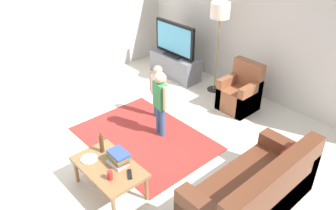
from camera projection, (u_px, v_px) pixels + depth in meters
The scene contains 17 objects.
ground at pixel (139, 155), 5.18m from camera, with size 7.80×7.80×0.00m, color beige.
wall_back at pixel (265, 28), 6.22m from camera, with size 6.00×0.12×2.70m, color silver.
wall_left at pixel (38, 24), 6.40m from camera, with size 0.12×6.00×2.70m, color silver.
area_rug at pixel (145, 138), 5.54m from camera, with size 2.20×1.60×0.01m, color #9E2D28.
tv_stand at pixel (175, 66), 7.43m from camera, with size 1.20×0.44×0.50m.
tv at pixel (175, 40), 7.11m from camera, with size 1.10×0.28×0.71m.
couch at pixel (256, 194), 4.10m from camera, with size 0.80×1.80×0.86m.
armchair at pixel (241, 94), 6.23m from camera, with size 0.60×0.60×0.90m.
floor_lamp at pixel (220, 15), 6.20m from camera, with size 0.36×0.36×1.78m.
child_near_tv at pixel (158, 87), 5.81m from camera, with size 0.32×0.18×1.00m.
child_center at pixel (160, 98), 5.32m from camera, with size 0.37×0.18×1.13m.
coffee_table at pixel (109, 169), 4.36m from camera, with size 1.00×0.60×0.42m.
book_stack at pixel (118, 157), 4.33m from camera, with size 0.31×0.23×0.19m.
bottle at pixel (102, 144), 4.52m from camera, with size 0.06×0.06×0.31m.
tv_remote at pixel (130, 174), 4.19m from camera, with size 0.17×0.05×0.02m, color black.
soda_can at pixel (110, 175), 4.10m from camera, with size 0.07×0.07×0.12m, color red.
plate at pixel (89, 159), 4.44m from camera, with size 0.22×0.22×0.02m.
Camera 1 is at (3.31, -2.39, 3.31)m, focal length 36.23 mm.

